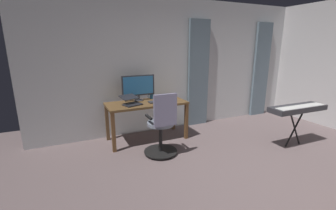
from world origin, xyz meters
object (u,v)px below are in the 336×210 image
at_px(desk, 147,107).
at_px(computer_monitor, 138,86).
at_px(laptop, 131,102).
at_px(cell_phone_face_up, 161,98).
at_px(mug_tea, 152,96).
at_px(computer_mouse, 175,99).
at_px(piano_keyboard, 298,109).
at_px(computer_keyboard, 160,101).
at_px(office_chair, 162,127).

bearing_deg(desk, computer_monitor, -67.61).
height_order(laptop, cell_phone_face_up, laptop).
height_order(laptop, mug_tea, laptop).
xyz_separation_m(computer_monitor, computer_mouse, (-0.64, 0.29, -0.26)).
relative_size(desk, computer_mouse, 14.79).
distance_m(desk, mug_tea, 0.35).
relative_size(computer_mouse, piano_keyboard, 0.09).
bearing_deg(piano_keyboard, cell_phone_face_up, -37.99).
height_order(desk, laptop, laptop).
bearing_deg(computer_keyboard, laptop, -2.58).
bearing_deg(computer_keyboard, cell_phone_face_up, -115.96).
bearing_deg(desk, computer_keyboard, 161.97).
bearing_deg(cell_phone_face_up, computer_monitor, 18.53).
xyz_separation_m(office_chair, computer_monitor, (0.08, -0.95, 0.52)).
distance_m(computer_keyboard, laptop, 0.55).
distance_m(computer_keyboard, mug_tea, 0.33).
height_order(office_chair, computer_keyboard, office_chair).
bearing_deg(computer_monitor, mug_tea, -171.55).
bearing_deg(laptop, computer_mouse, 160.06).
xyz_separation_m(computer_monitor, laptop, (0.22, 0.26, -0.23)).
relative_size(laptop, computer_mouse, 4.12).
bearing_deg(office_chair, laptop, 113.76).
height_order(office_chair, computer_mouse, office_chair).
distance_m(computer_mouse, piano_keyboard, 2.19).
distance_m(mug_tea, piano_keyboard, 2.67).
xyz_separation_m(desk, computer_keyboard, (-0.24, 0.08, 0.11)).
bearing_deg(desk, cell_phone_face_up, -149.54).
distance_m(computer_monitor, laptop, 0.41).
xyz_separation_m(computer_mouse, piano_keyboard, (-1.76, 1.30, -0.07)).
bearing_deg(piano_keyboard, computer_mouse, -34.61).
relative_size(computer_keyboard, piano_keyboard, 0.38).
distance_m(office_chair, computer_keyboard, 0.76).
relative_size(office_chair, mug_tea, 8.21).
relative_size(desk, mug_tea, 11.40).
height_order(desk, cell_phone_face_up, cell_phone_face_up).
distance_m(desk, laptop, 0.35).
relative_size(computer_monitor, piano_keyboard, 0.57).
bearing_deg(office_chair, computer_monitor, 94.89).
bearing_deg(office_chair, computer_keyboard, 70.22).
height_order(desk, piano_keyboard, piano_keyboard).
height_order(computer_keyboard, computer_mouse, computer_mouse).
relative_size(desk, computer_monitor, 2.32).
distance_m(desk, cell_phone_face_up, 0.46).
xyz_separation_m(desk, computer_monitor, (0.08, -0.21, 0.38)).
bearing_deg(cell_phone_face_up, piano_keyboard, 156.28).
height_order(desk, mug_tea, mug_tea).
distance_m(desk, computer_mouse, 0.57).
bearing_deg(cell_phone_face_up, computer_keyboard, 80.12).
relative_size(laptop, mug_tea, 3.17).
relative_size(office_chair, computer_monitor, 1.67).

